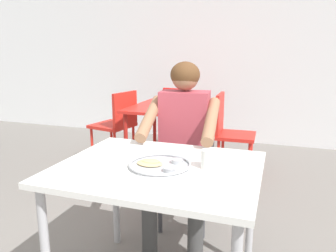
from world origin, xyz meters
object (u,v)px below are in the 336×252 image
object	(u,v)px
drinking_cup	(209,159)
thali_tray	(160,164)
diner_foreground	(182,136)
table_foreground	(159,180)
chair_red_right	(229,128)
table_background_red	(170,113)
chair_red_left	(118,121)
chair_foreground	(188,157)
chair_red_far	(180,116)

from	to	relation	value
drinking_cup	thali_tray	bearing A→B (deg)	-166.97
drinking_cup	diner_foreground	world-z (taller)	diner_foreground
table_foreground	chair_red_right	bearing A→B (deg)	87.97
table_background_red	chair_red_left	xyz separation A→B (m)	(-0.64, -0.03, -0.13)
drinking_cup	chair_foreground	xyz separation A→B (m)	(-0.32, 0.79, -0.28)
table_foreground	thali_tray	distance (m)	0.09
thali_tray	diner_foreground	size ratio (longest dim) A/B	0.26
thali_tray	table_background_red	xyz separation A→B (m)	(-0.61, 1.96, -0.12)
chair_red_right	diner_foreground	bearing A→B (deg)	-95.34
thali_tray	chair_red_left	distance (m)	2.31
diner_foreground	chair_red_far	xyz separation A→B (m)	(-0.60, 1.91, -0.25)
thali_tray	table_foreground	bearing A→B (deg)	135.04
diner_foreground	table_background_red	xyz separation A→B (m)	(-0.54, 1.33, -0.11)
chair_red_left	chair_red_far	size ratio (longest dim) A/B	1.00
thali_tray	table_background_red	distance (m)	2.05
chair_red_far	chair_red_right	bearing A→B (deg)	-37.81
diner_foreground	table_background_red	bearing A→B (deg)	112.11
drinking_cup	chair_red_far	xyz separation A→B (m)	(-0.90, 2.48, -0.30)
chair_red_right	chair_red_far	xyz separation A→B (m)	(-0.72, 0.56, -0.01)
table_foreground	drinking_cup	size ratio (longest dim) A/B	10.72
table_foreground	chair_red_far	size ratio (longest dim) A/B	1.19
chair_red_right	drinking_cup	bearing A→B (deg)	-84.66
table_foreground	diner_foreground	world-z (taller)	diner_foreground
chair_foreground	chair_red_right	size ratio (longest dim) A/B	1.02
table_background_red	chair_red_right	size ratio (longest dim) A/B	1.10
thali_tray	chair_foreground	world-z (taller)	chair_foreground
thali_tray	chair_red_left	world-z (taller)	chair_red_left
drinking_cup	diner_foreground	bearing A→B (deg)	118.17
chair_red_left	chair_red_far	bearing A→B (deg)	45.97
chair_red_left	chair_red_far	xyz separation A→B (m)	(0.59, 0.61, -0.01)
thali_tray	chair_red_right	world-z (taller)	chair_red_right
table_foreground	thali_tray	world-z (taller)	thali_tray
chair_red_far	table_background_red	bearing A→B (deg)	-84.59
drinking_cup	chair_red_right	world-z (taller)	chair_red_right
chair_foreground	table_background_red	bearing A→B (deg)	115.30
thali_tray	diner_foreground	world-z (taller)	diner_foreground
drinking_cup	diner_foreground	distance (m)	0.65
table_foreground	chair_red_right	world-z (taller)	chair_red_right
thali_tray	chair_red_right	size ratio (longest dim) A/B	0.36
drinking_cup	chair_red_right	xyz separation A→B (m)	(-0.18, 1.92, -0.29)
table_foreground	chair_red_far	xyz separation A→B (m)	(-0.65, 2.52, -0.17)
chair_foreground	chair_red_left	size ratio (longest dim) A/B	1.05
table_foreground	drinking_cup	xyz separation A→B (m)	(0.25, 0.04, 0.13)
table_background_red	drinking_cup	bearing A→B (deg)	-66.01
table_background_red	chair_red_far	world-z (taller)	chair_red_far
chair_foreground	chair_red_far	world-z (taller)	chair_foreground
chair_foreground	diner_foreground	bearing A→B (deg)	-85.61
drinking_cup	table_background_red	size ratio (longest dim) A/B	0.10
table_background_red	chair_red_right	xyz separation A→B (m)	(0.67, 0.02, -0.13)
chair_foreground	chair_red_left	distance (m)	1.59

